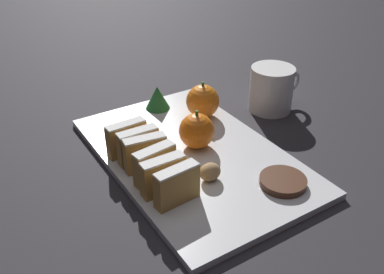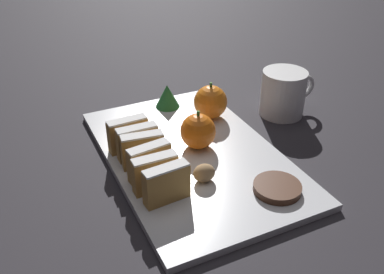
{
  "view_description": "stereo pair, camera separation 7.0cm",
  "coord_description": "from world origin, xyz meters",
  "px_view_note": "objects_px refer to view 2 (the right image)",
  "views": [
    {
      "loc": [
        -0.32,
        -0.5,
        0.41
      ],
      "look_at": [
        0.0,
        0.0,
        0.04
      ],
      "focal_mm": 40.0,
      "sensor_mm": 36.0,
      "label": 1
    },
    {
      "loc": [
        -0.26,
        -0.54,
        0.41
      ],
      "look_at": [
        0.0,
        0.0,
        0.04
      ],
      "focal_mm": 40.0,
      "sensor_mm": 36.0,
      "label": 2
    }
  ],
  "objects_px": {
    "coffee_mug": "(284,93)",
    "chocolate_cookie": "(277,188)",
    "orange_far": "(210,102)",
    "orange_near": "(198,131)",
    "walnut": "(204,173)"
  },
  "relations": [
    {
      "from": "orange_far",
      "to": "chocolate_cookie",
      "type": "relative_size",
      "value": 1.01
    },
    {
      "from": "orange_near",
      "to": "chocolate_cookie",
      "type": "xyz_separation_m",
      "value": [
        0.05,
        -0.16,
        -0.02
      ]
    },
    {
      "from": "coffee_mug",
      "to": "chocolate_cookie",
      "type": "bearing_deg",
      "value": -127.32
    },
    {
      "from": "chocolate_cookie",
      "to": "coffee_mug",
      "type": "xyz_separation_m",
      "value": [
        0.16,
        0.21,
        0.03
      ]
    },
    {
      "from": "coffee_mug",
      "to": "walnut",
      "type": "bearing_deg",
      "value": -149.76
    },
    {
      "from": "orange_far",
      "to": "chocolate_cookie",
      "type": "distance_m",
      "value": 0.24
    },
    {
      "from": "chocolate_cookie",
      "to": "coffee_mug",
      "type": "relative_size",
      "value": 0.6
    },
    {
      "from": "orange_far",
      "to": "walnut",
      "type": "relative_size",
      "value": 2.09
    },
    {
      "from": "orange_near",
      "to": "chocolate_cookie",
      "type": "bearing_deg",
      "value": -71.94
    },
    {
      "from": "orange_far",
      "to": "coffee_mug",
      "type": "bearing_deg",
      "value": -11.56
    },
    {
      "from": "orange_far",
      "to": "orange_near",
      "type": "bearing_deg",
      "value": -128.75
    },
    {
      "from": "walnut",
      "to": "coffee_mug",
      "type": "height_order",
      "value": "coffee_mug"
    },
    {
      "from": "orange_near",
      "to": "walnut",
      "type": "relative_size",
      "value": 2.0
    },
    {
      "from": "orange_far",
      "to": "coffee_mug",
      "type": "distance_m",
      "value": 0.15
    },
    {
      "from": "orange_near",
      "to": "coffee_mug",
      "type": "height_order",
      "value": "coffee_mug"
    }
  ]
}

